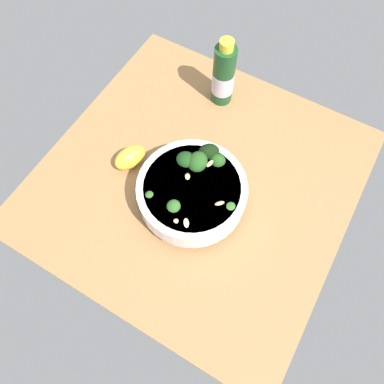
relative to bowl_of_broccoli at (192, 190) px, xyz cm
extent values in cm
cube|color=#996D42|center=(-1.62, 4.73, -5.78)|extent=(62.87, 62.87, 3.26)
cylinder|color=white|center=(0.10, -0.35, -3.35)|extent=(11.79, 11.79, 1.61)
cylinder|color=white|center=(0.10, -0.35, -0.13)|extent=(21.44, 21.44, 4.82)
cylinder|color=silver|center=(0.10, -0.35, 1.88)|extent=(18.75, 18.75, 0.80)
cylinder|color=#3C7A32|center=(-0.90, 8.07, 0.26)|extent=(1.62, 1.54, 1.25)
ellipsoid|color=black|center=(-0.90, 8.07, 1.91)|extent=(6.29, 5.63, 4.94)
cylinder|color=#589D47|center=(1.57, 7.17, 0.18)|extent=(1.81, 1.93, 1.60)
ellipsoid|color=#23511C|center=(1.57, 7.17, 1.83)|extent=(4.49, 4.40, 4.46)
cylinder|color=#2F662B|center=(-5.97, -5.87, -0.10)|extent=(1.31, 1.28, 1.45)
ellipsoid|color=#2D6023|center=(-5.97, -5.87, 1.31)|extent=(3.29, 3.31, 3.09)
cylinder|color=#4A8F3C|center=(-4.69, -7.61, -0.40)|extent=(1.33, 1.47, 1.64)
ellipsoid|color=#194216|center=(-4.69, -7.61, 1.05)|extent=(3.14, 3.49, 3.15)
cylinder|color=#589D47|center=(-1.38, 4.89, 0.86)|extent=(1.87, 1.81, 1.43)
ellipsoid|color=#23511C|center=(-1.38, 4.89, 2.47)|extent=(5.12, 5.26, 5.50)
cylinder|color=#2F662B|center=(-0.81, -5.65, 0.41)|extent=(1.44, 1.43, 1.71)
ellipsoid|color=#2D6023|center=(-0.81, -5.65, 1.93)|extent=(3.00, 3.54, 3.37)
cylinder|color=#589D47|center=(8.08, -0.21, 0.03)|extent=(1.62, 1.42, 1.51)
ellipsoid|color=#386B2B|center=(8.08, -0.21, 1.42)|extent=(3.85, 3.43, 3.00)
cylinder|color=#3C7A32|center=(-4.05, 4.20, 0.34)|extent=(1.87, 2.04, 1.46)
ellipsoid|color=#194216|center=(-4.05, 4.20, 1.97)|extent=(5.45, 4.21, 4.47)
ellipsoid|color=#DBBC84|center=(0.79, 5.31, 3.12)|extent=(1.38, 1.99, 0.84)
ellipsoid|color=#DBBC84|center=(-1.68, 0.91, 2.63)|extent=(1.66, 2.00, 1.09)
ellipsoid|color=#DBBC84|center=(0.94, -7.74, 2.20)|extent=(2.00, 1.91, 0.98)
ellipsoid|color=#DBBC84|center=(6.47, -1.27, 3.36)|extent=(1.99, 1.97, 0.99)
ellipsoid|color=#DBBC84|center=(2.98, -7.38, 2.54)|extent=(1.89, 2.05, 0.71)
ellipsoid|color=yellow|center=(-15.61, 0.75, -1.77)|extent=(6.66, 8.19, 4.77)
cylinder|color=#194723|center=(-7.39, 26.30, 3.22)|extent=(4.85, 4.85, 14.75)
cylinder|color=gold|center=(-7.39, 26.30, 11.64)|extent=(3.04, 3.04, 2.08)
cylinder|color=silver|center=(-7.39, 26.30, 1.34)|extent=(4.95, 4.95, 5.33)
camera|label=1|loc=(16.08, -27.81, 65.11)|focal=34.68mm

